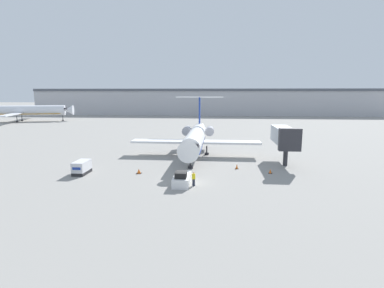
{
  "coord_description": "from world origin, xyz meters",
  "views": [
    {
      "loc": [
        3.91,
        -36.54,
        11.41
      ],
      "look_at": [
        0.0,
        10.8,
        3.22
      ],
      "focal_mm": 28.0,
      "sensor_mm": 36.0,
      "label": 1
    }
  ],
  "objects_px": {
    "pushback_tug": "(182,179)",
    "airplane_parked_far_left": "(22,111)",
    "worker_near_tug": "(194,178)",
    "traffic_cone_left": "(139,171)",
    "jet_bridge": "(284,136)",
    "airplane_main": "(196,138)",
    "luggage_cart": "(82,167)",
    "traffic_cone_mid": "(270,171)",
    "traffic_cone_right": "(237,166)"
  },
  "relations": [
    {
      "from": "pushback_tug",
      "to": "airplane_parked_far_left",
      "type": "bearing_deg",
      "value": 133.35
    },
    {
      "from": "pushback_tug",
      "to": "worker_near_tug",
      "type": "height_order",
      "value": "pushback_tug"
    },
    {
      "from": "traffic_cone_left",
      "to": "jet_bridge",
      "type": "height_order",
      "value": "jet_bridge"
    },
    {
      "from": "pushback_tug",
      "to": "airplane_parked_far_left",
      "type": "height_order",
      "value": "airplane_parked_far_left"
    },
    {
      "from": "airplane_main",
      "to": "traffic_cone_left",
      "type": "bearing_deg",
      "value": -118.43
    },
    {
      "from": "luggage_cart",
      "to": "traffic_cone_mid",
      "type": "height_order",
      "value": "luggage_cart"
    },
    {
      "from": "airplane_main",
      "to": "airplane_parked_far_left",
      "type": "bearing_deg",
      "value": 140.97
    },
    {
      "from": "luggage_cart",
      "to": "traffic_cone_right",
      "type": "height_order",
      "value": "luggage_cart"
    },
    {
      "from": "pushback_tug",
      "to": "luggage_cart",
      "type": "xyz_separation_m",
      "value": [
        -14.74,
        3.66,
        0.24
      ]
    },
    {
      "from": "worker_near_tug",
      "to": "traffic_cone_mid",
      "type": "height_order",
      "value": "worker_near_tug"
    },
    {
      "from": "luggage_cart",
      "to": "pushback_tug",
      "type": "bearing_deg",
      "value": -13.96
    },
    {
      "from": "pushback_tug",
      "to": "jet_bridge",
      "type": "bearing_deg",
      "value": 39.64
    },
    {
      "from": "luggage_cart",
      "to": "jet_bridge",
      "type": "height_order",
      "value": "jet_bridge"
    },
    {
      "from": "pushback_tug",
      "to": "traffic_cone_left",
      "type": "bearing_deg",
      "value": 146.19
    },
    {
      "from": "pushback_tug",
      "to": "luggage_cart",
      "type": "bearing_deg",
      "value": 166.04
    },
    {
      "from": "airplane_main",
      "to": "traffic_cone_mid",
      "type": "height_order",
      "value": "airplane_main"
    },
    {
      "from": "worker_near_tug",
      "to": "traffic_cone_mid",
      "type": "distance_m",
      "value": 12.43
    },
    {
      "from": "airplane_main",
      "to": "traffic_cone_right",
      "type": "bearing_deg",
      "value": -53.57
    },
    {
      "from": "worker_near_tug",
      "to": "traffic_cone_right",
      "type": "distance_m",
      "value": 10.68
    },
    {
      "from": "traffic_cone_mid",
      "to": "traffic_cone_left",
      "type": "bearing_deg",
      "value": -175.18
    },
    {
      "from": "worker_near_tug",
      "to": "traffic_cone_left",
      "type": "distance_m",
      "value": 9.71
    },
    {
      "from": "airplane_main",
      "to": "jet_bridge",
      "type": "distance_m",
      "value": 15.62
    },
    {
      "from": "worker_near_tug",
      "to": "traffic_cone_mid",
      "type": "relative_size",
      "value": 2.79
    },
    {
      "from": "pushback_tug",
      "to": "traffic_cone_left",
      "type": "distance_m",
      "value": 8.09
    },
    {
      "from": "worker_near_tug",
      "to": "traffic_cone_right",
      "type": "relative_size",
      "value": 2.38
    },
    {
      "from": "worker_near_tug",
      "to": "jet_bridge",
      "type": "xyz_separation_m",
      "value": [
        13.61,
        13.14,
        3.49
      ]
    },
    {
      "from": "pushback_tug",
      "to": "airplane_parked_far_left",
      "type": "xyz_separation_m",
      "value": [
        -72.8,
        77.12,
        3.62
      ]
    },
    {
      "from": "traffic_cone_left",
      "to": "luggage_cart",
      "type": "bearing_deg",
      "value": -174.08
    },
    {
      "from": "luggage_cart",
      "to": "traffic_cone_mid",
      "type": "distance_m",
      "value": 26.85
    },
    {
      "from": "worker_near_tug",
      "to": "traffic_cone_left",
      "type": "height_order",
      "value": "worker_near_tug"
    },
    {
      "from": "airplane_main",
      "to": "airplane_parked_far_left",
      "type": "height_order",
      "value": "airplane_parked_far_left"
    },
    {
      "from": "airplane_main",
      "to": "luggage_cart",
      "type": "distance_m",
      "value": 20.83
    },
    {
      "from": "traffic_cone_left",
      "to": "airplane_parked_far_left",
      "type": "bearing_deg",
      "value": 132.31
    },
    {
      "from": "traffic_cone_right",
      "to": "traffic_cone_mid",
      "type": "relative_size",
      "value": 1.17
    },
    {
      "from": "luggage_cart",
      "to": "traffic_cone_mid",
      "type": "relative_size",
      "value": 5.04
    },
    {
      "from": "pushback_tug",
      "to": "traffic_cone_mid",
      "type": "distance_m",
      "value": 13.45
    },
    {
      "from": "traffic_cone_left",
      "to": "pushback_tug",
      "type": "bearing_deg",
      "value": -33.81
    },
    {
      "from": "airplane_main",
      "to": "pushback_tug",
      "type": "relative_size",
      "value": 5.34
    },
    {
      "from": "traffic_cone_left",
      "to": "jet_bridge",
      "type": "bearing_deg",
      "value": 20.22
    },
    {
      "from": "airplane_parked_far_left",
      "to": "pushback_tug",
      "type": "bearing_deg",
      "value": -46.65
    },
    {
      "from": "airplane_main",
      "to": "traffic_cone_left",
      "type": "distance_m",
      "value": 15.33
    },
    {
      "from": "traffic_cone_right",
      "to": "jet_bridge",
      "type": "height_order",
      "value": "jet_bridge"
    },
    {
      "from": "airplane_main",
      "to": "jet_bridge",
      "type": "relative_size",
      "value": 2.74
    },
    {
      "from": "traffic_cone_mid",
      "to": "airplane_parked_far_left",
      "type": "xyz_separation_m",
      "value": [
        -84.8,
        71.04,
        4.01
      ]
    },
    {
      "from": "pushback_tug",
      "to": "traffic_cone_right",
      "type": "height_order",
      "value": "pushback_tug"
    },
    {
      "from": "airplane_parked_far_left",
      "to": "traffic_cone_right",
      "type": "bearing_deg",
      "value": -40.63
    },
    {
      "from": "airplane_parked_far_left",
      "to": "jet_bridge",
      "type": "bearing_deg",
      "value": -36.29
    },
    {
      "from": "jet_bridge",
      "to": "traffic_cone_right",
      "type": "bearing_deg",
      "value": -151.28
    },
    {
      "from": "luggage_cart",
      "to": "jet_bridge",
      "type": "relative_size",
      "value": 0.35
    },
    {
      "from": "traffic_cone_left",
      "to": "traffic_cone_mid",
      "type": "bearing_deg",
      "value": 4.82
    }
  ]
}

